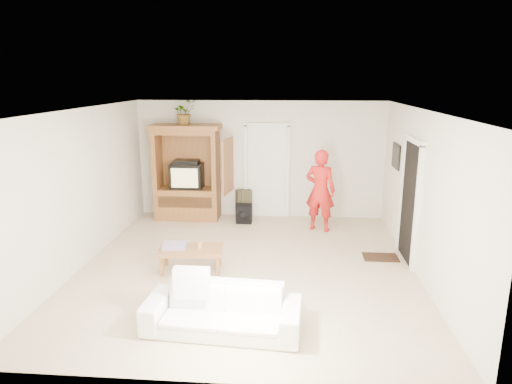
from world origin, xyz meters
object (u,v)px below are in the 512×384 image
at_px(armoire, 188,179).
at_px(coffee_table, 191,251).
at_px(sofa, 223,310).
at_px(man, 320,190).

xyz_separation_m(armoire, coffee_table, (0.67, -2.86, -0.58)).
distance_m(armoire, coffee_table, 3.00).
relative_size(sofa, coffee_table, 1.79).
distance_m(armoire, man, 2.94).
height_order(armoire, sofa, armoire).
relative_size(armoire, coffee_table, 1.95).
height_order(man, coffee_table, man).
bearing_deg(coffee_table, armoire, 97.08).
xyz_separation_m(man, coffee_table, (-2.20, -2.25, -0.51)).
bearing_deg(man, armoire, 6.86).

